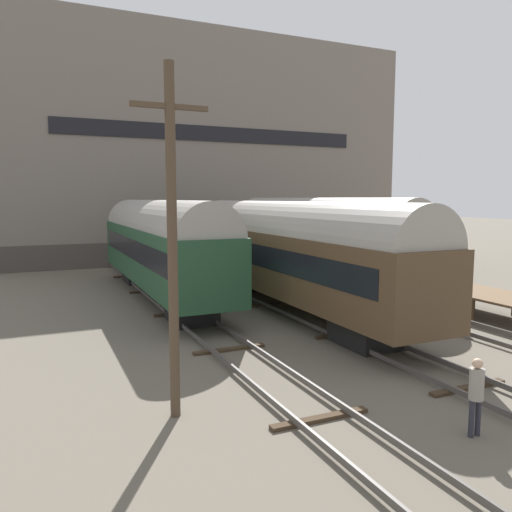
% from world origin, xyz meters
% --- Properties ---
extents(ground_plane, '(200.00, 200.00, 0.00)m').
position_xyz_m(ground_plane, '(0.00, 0.00, 0.00)').
color(ground_plane, '#60594C').
extents(track_left, '(2.60, 60.00, 0.26)m').
position_xyz_m(track_left, '(-4.77, 0.00, 0.14)').
color(track_left, '#4C4742').
rests_on(track_left, ground).
extents(track_middle, '(2.60, 60.00, 0.26)m').
position_xyz_m(track_middle, '(0.00, 0.00, 0.14)').
color(track_middle, '#4C4742').
rests_on(track_middle, ground).
extents(track_right, '(2.60, 60.00, 0.26)m').
position_xyz_m(track_right, '(4.77, 0.00, 0.14)').
color(track_right, '#4C4742').
rests_on(track_right, ground).
extents(train_car_grey, '(2.96, 17.89, 5.29)m').
position_xyz_m(train_car_grey, '(4.77, 13.23, 3.02)').
color(train_car_grey, black).
rests_on(train_car_grey, ground).
extents(train_car_green, '(3.03, 17.28, 5.17)m').
position_xyz_m(train_car_green, '(-4.77, 13.11, 2.94)').
color(train_car_green, black).
rests_on(train_car_green, ground).
extents(train_car_brown, '(3.03, 18.78, 5.13)m').
position_xyz_m(train_car_brown, '(0.00, 7.75, 2.91)').
color(train_car_brown, black).
rests_on(train_car_brown, ground).
extents(station_platform, '(2.84, 15.62, 1.07)m').
position_xyz_m(station_platform, '(7.50, 2.59, 1.00)').
color(station_platform, brown).
rests_on(station_platform, ground).
extents(bench, '(1.40, 0.40, 0.91)m').
position_xyz_m(bench, '(7.14, 5.50, 1.56)').
color(bench, brown).
rests_on(bench, station_platform).
extents(person_worker, '(0.32, 0.32, 1.79)m').
position_xyz_m(person_worker, '(-2.05, -5.07, 1.08)').
color(person_worker, '#282833').
rests_on(person_worker, ground).
extents(utility_pole, '(1.80, 0.24, 8.34)m').
position_xyz_m(utility_pole, '(-7.83, -1.32, 4.33)').
color(utility_pole, '#473828').
rests_on(utility_pole, ground).
extents(warehouse_building, '(35.87, 12.94, 18.96)m').
position_xyz_m(warehouse_building, '(3.10, 32.64, 9.48)').
color(warehouse_building, '#46403A').
rests_on(warehouse_building, ground).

